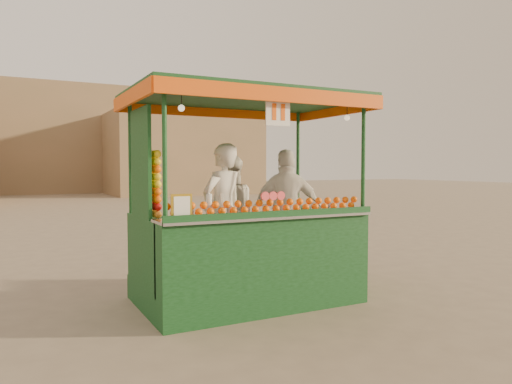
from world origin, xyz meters
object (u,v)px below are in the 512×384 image
juice_cart (244,236)px  vendor_right (287,210)px  vendor_left (223,212)px  vendor_middle (229,212)px

juice_cart → vendor_right: juice_cart is taller
vendor_left → vendor_middle: vendor_left is taller
vendor_left → vendor_right: size_ratio=1.03×
juice_cart → vendor_left: size_ratio=1.70×
juice_cart → vendor_right: bearing=12.9°
vendor_middle → vendor_right: bearing=153.3°
vendor_right → vendor_middle: bearing=-23.7°
vendor_middle → vendor_right: size_ratio=0.95×
vendor_middle → vendor_right: vendor_right is taller
vendor_left → vendor_middle: 0.70m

